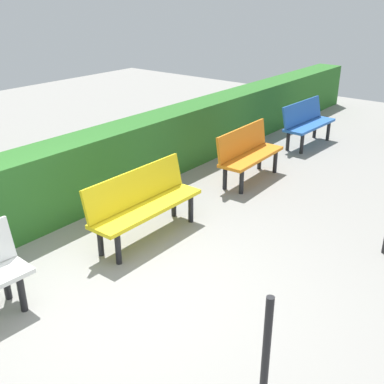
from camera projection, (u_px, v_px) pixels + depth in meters
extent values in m
plane|color=gray|center=(129.00, 297.00, 4.81)|extent=(21.20, 21.20, 0.00)
cube|color=blue|center=(310.00, 125.00, 9.25)|extent=(1.43, 0.48, 0.05)
cube|color=blue|center=(302.00, 112.00, 9.27)|extent=(1.42, 0.19, 0.42)
cylinder|color=black|center=(328.00, 131.00, 9.64)|extent=(0.07, 0.07, 0.39)
cylinder|color=black|center=(315.00, 129.00, 9.82)|extent=(0.07, 0.07, 0.39)
cylinder|color=black|center=(302.00, 144.00, 8.87)|extent=(0.07, 0.07, 0.39)
cylinder|color=black|center=(288.00, 141.00, 9.05)|extent=(0.07, 0.07, 0.39)
cube|color=orange|center=(252.00, 156.00, 7.54)|extent=(1.42, 0.47, 0.05)
cube|color=orange|center=(242.00, 140.00, 7.55)|extent=(1.41, 0.15, 0.42)
cylinder|color=black|center=(275.00, 162.00, 7.95)|extent=(0.07, 0.07, 0.39)
cylinder|color=black|center=(260.00, 158.00, 8.12)|extent=(0.07, 0.07, 0.39)
cylinder|color=black|center=(242.00, 182.00, 7.14)|extent=(0.07, 0.07, 0.39)
cylinder|color=black|center=(225.00, 177.00, 7.30)|extent=(0.07, 0.07, 0.39)
cube|color=yellow|center=(148.00, 208.00, 5.79)|extent=(1.63, 0.42, 0.05)
cube|color=yellow|center=(136.00, 187.00, 5.80)|extent=(1.63, 0.13, 0.42)
cylinder|color=black|center=(191.00, 209.00, 6.27)|extent=(0.07, 0.07, 0.39)
cylinder|color=black|center=(174.00, 203.00, 6.44)|extent=(0.07, 0.07, 0.39)
cylinder|color=black|center=(118.00, 249.00, 5.31)|extent=(0.07, 0.07, 0.39)
cylinder|color=black|center=(100.00, 241.00, 5.48)|extent=(0.07, 0.07, 0.39)
cylinder|color=black|center=(22.00, 294.00, 4.53)|extent=(0.07, 0.07, 0.39)
cylinder|color=black|center=(6.00, 282.00, 4.71)|extent=(0.07, 0.07, 0.39)
cube|color=#2D6B28|center=(76.00, 175.00, 6.54)|extent=(17.20, 0.61, 1.02)
cylinder|color=black|center=(266.00, 355.00, 3.36)|extent=(0.06, 0.06, 1.00)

